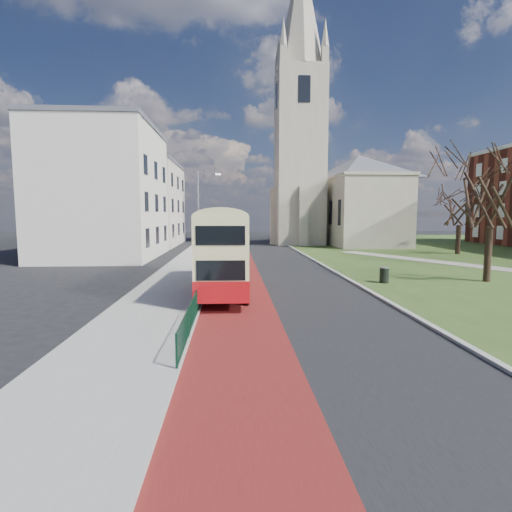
{
  "coord_description": "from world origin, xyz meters",
  "views": [
    {
      "loc": [
        -1.41,
        -18.56,
        4.3
      ],
      "look_at": [
        -0.14,
        3.31,
        2.0
      ],
      "focal_mm": 28.0,
      "sensor_mm": 36.0,
      "label": 1
    }
  ],
  "objects": [
    {
      "name": "kerb_east",
      "position": [
        6.1,
        22.0,
        0.07
      ],
      "size": [
        0.25,
        80.0,
        0.13
      ],
      "primitive_type": "cube",
      "color": "#999993",
      "rests_on": "ground"
    },
    {
      "name": "gothic_church",
      "position": [
        12.56,
        38.0,
        13.13
      ],
      "size": [
        16.38,
        18.0,
        40.0
      ],
      "color": "gray",
      "rests_on": "ground"
    },
    {
      "name": "street_block_far",
      "position": [
        -14.0,
        38.0,
        5.76
      ],
      "size": [
        10.3,
        16.3,
        11.5
      ],
      "color": "beige",
      "rests_on": "ground"
    },
    {
      "name": "road_carriageway",
      "position": [
        1.5,
        20.0,
        0.01
      ],
      "size": [
        9.0,
        120.0,
        0.01
      ],
      "primitive_type": "cube",
      "color": "black",
      "rests_on": "ground"
    },
    {
      "name": "kerb_west",
      "position": [
        -3.0,
        20.0,
        0.07
      ],
      "size": [
        0.25,
        120.0,
        0.13
      ],
      "primitive_type": "cube",
      "color": "#999993",
      "rests_on": "ground"
    },
    {
      "name": "winter_tree_far",
      "position": [
        22.73,
        22.8,
        5.55
      ],
      "size": [
        6.82,
        6.82,
        7.96
      ],
      "rotation": [
        0.0,
        0.0,
        -0.32
      ],
      "color": "black",
      "rests_on": "grass_green"
    },
    {
      "name": "ground",
      "position": [
        0.0,
        0.0,
        0.0
      ],
      "size": [
        160.0,
        160.0,
        0.0
      ],
      "primitive_type": "plane",
      "color": "black",
      "rests_on": "ground"
    },
    {
      "name": "grass_green",
      "position": [
        26.0,
        22.0,
        0.02
      ],
      "size": [
        40.0,
        80.0,
        0.04
      ],
      "primitive_type": "cube",
      "color": "#304C1B",
      "rests_on": "ground"
    },
    {
      "name": "winter_tree_near",
      "position": [
        14.69,
        5.59,
        6.12
      ],
      "size": [
        7.53,
        7.53,
        8.78
      ],
      "rotation": [
        0.0,
        0.0,
        0.32
      ],
      "color": "#2F2117",
      "rests_on": "grass_green"
    },
    {
      "name": "pedestrian_railing",
      "position": [
        -2.95,
        4.0,
        0.55
      ],
      "size": [
        0.07,
        24.0,
        1.12
      ],
      "color": "#0C3623",
      "rests_on": "ground"
    },
    {
      "name": "bus",
      "position": [
        -1.84,
        3.47,
        2.51
      ],
      "size": [
        2.61,
        10.57,
        4.4
      ],
      "rotation": [
        0.0,
        0.0,
        -0.02
      ],
      "color": "#A50F13",
      "rests_on": "ground"
    },
    {
      "name": "bus_lane",
      "position": [
        -1.2,
        20.0,
        0.01
      ],
      "size": [
        3.4,
        120.0,
        0.01
      ],
      "primitive_type": "cube",
      "color": "#591414",
      "rests_on": "ground"
    },
    {
      "name": "streetlamp",
      "position": [
        -4.35,
        18.0,
        4.59
      ],
      "size": [
        2.13,
        0.18,
        8.0
      ],
      "color": "gray",
      "rests_on": "pavement_west"
    },
    {
      "name": "pavement_west",
      "position": [
        -5.0,
        20.0,
        0.06
      ],
      "size": [
        4.0,
        120.0,
        0.12
      ],
      "primitive_type": "cube",
      "color": "gray",
      "rests_on": "ground"
    },
    {
      "name": "street_block_near",
      "position": [
        -14.0,
        22.0,
        6.51
      ],
      "size": [
        10.3,
        14.3,
        13.0
      ],
      "color": "silver",
      "rests_on": "ground"
    },
    {
      "name": "litter_bin",
      "position": [
        8.0,
        5.51,
        0.54
      ],
      "size": [
        0.62,
        0.62,
        0.98
      ],
      "rotation": [
        0.0,
        0.0,
        0.01
      ],
      "color": "black",
      "rests_on": "grass_green"
    }
  ]
}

